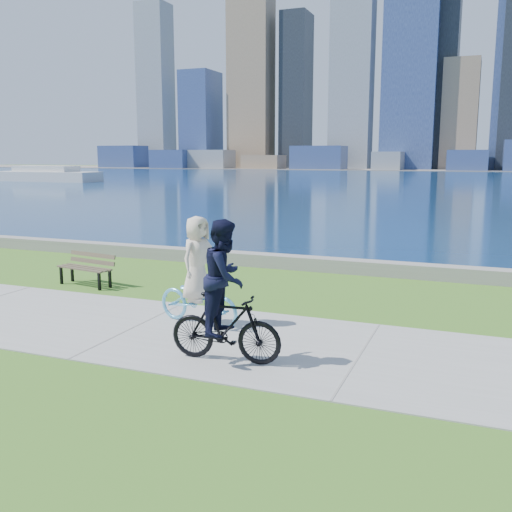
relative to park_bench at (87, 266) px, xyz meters
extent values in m
plane|color=#37661B|center=(2.94, -2.50, -0.46)|extent=(320.00, 320.00, 0.00)
cube|color=gray|center=(2.94, -2.50, -0.45)|extent=(80.00, 3.50, 0.02)
cube|color=gray|center=(2.94, 3.70, -0.28)|extent=(90.00, 0.50, 0.35)
cube|color=navy|center=(2.94, 69.50, -0.45)|extent=(320.00, 131.00, 0.01)
cube|color=slate|center=(2.94, 127.50, -0.40)|extent=(320.00, 30.00, 0.12)
cube|color=navy|center=(-81.67, 119.88, 2.44)|extent=(11.18, 7.35, 5.79)
cube|color=navy|center=(-64.60, 116.69, 1.85)|extent=(9.48, 7.77, 4.61)
cube|color=slate|center=(-55.42, 118.99, 1.83)|extent=(10.65, 7.53, 4.57)
cube|color=#7F674E|center=(-40.90, 118.42, 1.20)|extent=(9.22, 6.59, 3.32)
cube|color=navy|center=(-27.30, 118.54, 2.23)|extent=(11.96, 7.27, 5.38)
cube|color=slate|center=(-11.41, 118.66, 1.55)|extent=(6.17, 8.61, 4.01)
cube|color=navy|center=(5.06, 119.08, 1.71)|extent=(8.07, 9.86, 4.33)
cube|color=slate|center=(-77.04, 129.71, 21.30)|extent=(8.12, 7.18, 43.51)
cube|color=navy|center=(-62.20, 127.55, 11.98)|extent=(8.11, 10.29, 24.88)
cube|color=#7F674E|center=(-48.12, 128.19, 20.83)|extent=(10.61, 7.17, 42.58)
cube|color=black|center=(-36.79, 130.40, 18.44)|extent=(6.43, 8.40, 37.80)
cube|color=slate|center=(-22.18, 127.95, 22.17)|extent=(9.66, 6.35, 45.26)
cube|color=navy|center=(-8.40, 127.69, 30.13)|extent=(11.75, 11.76, 61.17)
cube|color=#7F674E|center=(2.53, 128.80, 11.62)|extent=(7.60, 10.06, 24.15)
cube|color=silver|center=(-40.92, 44.67, 0.13)|extent=(13.80, 3.94, 1.18)
cube|color=silver|center=(-40.92, 44.67, 1.07)|extent=(7.88, 2.96, 0.69)
cube|color=black|center=(-0.67, -0.13, -0.25)|extent=(0.06, 0.06, 0.41)
cube|color=black|center=(0.58, -0.35, -0.25)|extent=(0.06, 0.06, 0.41)
cube|color=black|center=(-0.61, 0.19, -0.25)|extent=(0.06, 0.06, 0.41)
cube|color=black|center=(0.64, -0.02, -0.25)|extent=(0.06, 0.06, 0.41)
cube|color=#4F4331|center=(-0.04, -0.24, -0.03)|extent=(1.44, 0.33, 0.04)
cube|color=#4F4331|center=(-0.02, -0.10, -0.03)|extent=(1.44, 0.33, 0.04)
cube|color=#4F4331|center=(0.01, 0.05, -0.03)|extent=(1.44, 0.33, 0.04)
cube|color=#4F4331|center=(0.03, 0.15, 0.08)|extent=(1.44, 0.30, 0.10)
cube|color=#4F4331|center=(0.03, 0.18, 0.24)|extent=(1.44, 0.30, 0.10)
imported|color=#61BEED|center=(3.91, -1.91, 0.02)|extent=(0.96, 1.83, 0.91)
imported|color=white|center=(3.91, -1.91, 0.75)|extent=(0.63, 0.83, 1.52)
imported|color=black|center=(5.16, -3.46, 0.07)|extent=(0.60, 1.72, 1.02)
imported|color=black|center=(5.16, -3.46, 0.83)|extent=(0.68, 0.84, 1.67)
camera|label=1|loc=(8.53, -10.73, 2.53)|focal=40.00mm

